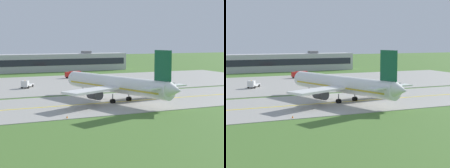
# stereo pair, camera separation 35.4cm
# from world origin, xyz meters

# --- Properties ---
(ground_plane) EXTENTS (500.00, 500.00, 0.00)m
(ground_plane) POSITION_xyz_m (0.00, 0.00, 0.00)
(ground_plane) COLOR #47702D
(taxiway_strip) EXTENTS (240.00, 28.00, 0.10)m
(taxiway_strip) POSITION_xyz_m (0.00, 0.00, 0.05)
(taxiway_strip) COLOR #9E9B93
(taxiway_strip) RESTS_ON ground
(apron_pad) EXTENTS (140.00, 52.00, 0.10)m
(apron_pad) POSITION_xyz_m (10.00, 42.00, 0.05)
(apron_pad) COLOR #9E9B93
(apron_pad) RESTS_ON ground
(taxiway_centreline) EXTENTS (220.00, 0.60, 0.01)m
(taxiway_centreline) POSITION_xyz_m (0.00, 0.00, 0.11)
(taxiway_centreline) COLOR yellow
(taxiway_centreline) RESTS_ON taxiway_strip
(airplane_lead) EXTENTS (31.79, 38.72, 12.70)m
(airplane_lead) POSITION_xyz_m (4.62, 1.06, 4.13)
(airplane_lead) COLOR white
(airplane_lead) RESTS_ON ground
(service_truck_baggage) EXTENTS (6.22, 2.97, 2.60)m
(service_truck_baggage) POSITION_xyz_m (11.66, 57.35, 1.53)
(service_truck_baggage) COLOR red
(service_truck_baggage) RESTS_ON ground
(service_truck_fuel) EXTENTS (4.91, 6.59, 2.59)m
(service_truck_fuel) POSITION_xyz_m (-10.54, 34.61, 1.18)
(service_truck_fuel) COLOR silver
(service_truck_fuel) RESTS_ON ground
(terminal_building) EXTENTS (63.00, 9.08, 9.21)m
(terminal_building) POSITION_xyz_m (16.13, 89.91, 4.03)
(terminal_building) COLOR #B2B2B7
(terminal_building) RESTS_ON ground
(traffic_cone_near_edge) EXTENTS (0.44, 0.44, 0.60)m
(traffic_cone_near_edge) POSITION_xyz_m (-12.09, -13.13, 0.30)
(traffic_cone_near_edge) COLOR orange
(traffic_cone_near_edge) RESTS_ON ground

